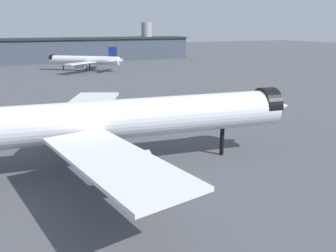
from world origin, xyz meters
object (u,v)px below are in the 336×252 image
Objects in this scene: airliner_far_taxiway at (85,60)px; baggage_cart_trailing at (146,110)px; airliner_near_gate at (122,120)px; service_truck_front at (201,111)px.

airliner_far_taxiway reaches higher than baggage_cart_trailing.
airliner_near_gate is at bearing 32.69° from baggage_cart_trailing.
airliner_far_taxiway is at bearing 87.72° from airliner_near_gate.
airliner_far_taxiway is 7.12× the size of service_truck_front.
service_truck_front is (31.12, 25.35, -7.18)m from airliner_near_gate.
airliner_near_gate is 1.68× the size of airliner_far_taxiway.
service_truck_front reaches higher than baggage_cart_trailing.
baggage_cart_trailing is at bearing 69.65° from airliner_near_gate.
service_truck_front is at bearing 131.40° from airliner_far_taxiway.
baggage_cart_trailing is (18.60, 35.50, -7.79)m from airliner_near_gate.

